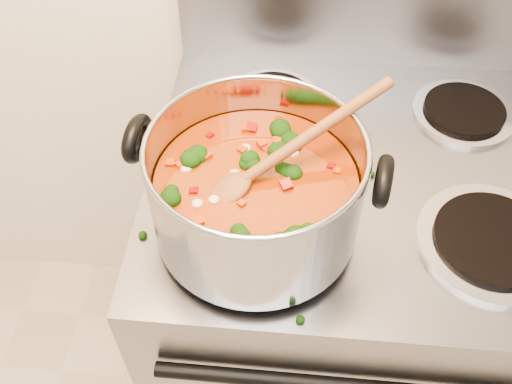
% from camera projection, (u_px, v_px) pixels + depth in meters
% --- Properties ---
extents(electric_range, '(0.74, 0.67, 1.08)m').
position_uv_depth(electric_range, '(340.00, 301.00, 1.31)').
color(electric_range, gray).
rests_on(electric_range, ground).
extents(stockpot, '(0.36, 0.30, 0.18)m').
position_uv_depth(stockpot, '(256.00, 191.00, 0.80)').
color(stockpot, '#A5A5AD').
rests_on(stockpot, electric_range).
extents(wooden_spoon, '(0.26, 0.19, 0.12)m').
position_uv_depth(wooden_spoon, '(269.00, 163.00, 0.77)').
color(wooden_spoon, brown).
rests_on(wooden_spoon, stockpot).
extents(cooktop_crumbs, '(0.21, 0.37, 0.01)m').
position_uv_depth(cooktop_crumbs, '(311.00, 210.00, 0.89)').
color(cooktop_crumbs, black).
rests_on(cooktop_crumbs, electric_range).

